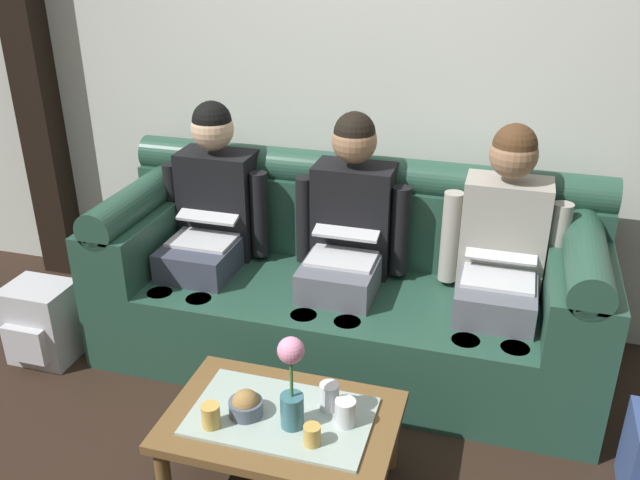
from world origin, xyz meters
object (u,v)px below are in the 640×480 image
cup_near_right (329,396)px  cup_far_left (211,416)px  person_right (501,252)px  coffee_table (282,426)px  person_left (210,217)px  flower_vase (292,383)px  snack_bowl (246,405)px  backpack_left (42,323)px  cup_far_center (312,435)px  couch (347,287)px  person_middle (348,234)px  cup_near_left (345,412)px

cup_near_right → cup_far_left: 0.44m
person_right → coffee_table: person_right is taller
person_left → flower_vase: bearing=-52.9°
snack_bowl → backpack_left: bearing=158.0°
cup_far_left → cup_far_center: bearing=2.1°
person_right → cup_far_left: size_ratio=13.58×
couch → cup_far_left: size_ratio=26.38×
backpack_left → coffee_table: bearing=-19.1°
flower_vase → snack_bowl: flower_vase is taller
flower_vase → backpack_left: (-1.49, 0.54, -0.34)m
person_right → cup_near_right: 1.07m
flower_vase → person_middle: bearing=93.2°
person_middle → person_right: bearing=0.0°
person_middle → cup_near_left: bearing=-76.0°
flower_vase → cup_far_center: flower_vase is taller
person_right → flower_vase: (-0.65, -1.02, -0.12)m
person_middle → person_left: bearing=180.0°
person_right → backpack_left: 2.24m
couch → cup_near_left: size_ratio=23.20×
couch → person_right: (0.71, -0.00, 0.29)m
coffee_table → flower_vase: (0.06, -0.04, 0.24)m
snack_bowl → cup_near_right: cup_near_right is taller
person_middle → cup_near_left: (0.24, -0.96, -0.25)m
person_middle → snack_bowl: person_middle is taller
person_left → cup_near_right: bearing=-45.6°
coffee_table → cup_near_left: (0.24, 0.02, 0.10)m
person_left → person_middle: 0.71m
cup_far_left → flower_vase: bearing=17.0°
person_middle → cup_near_left: person_middle is taller
person_middle → cup_far_center: person_middle is taller
cup_far_center → backpack_left: bearing=159.0°
flower_vase → cup_far_center: (0.10, -0.07, -0.15)m
person_left → cup_far_center: bearing=-51.6°
coffee_table → cup_near_right: 0.21m
couch → cup_near_left: (0.24, -0.96, 0.04)m
snack_bowl → cup_near_left: size_ratio=1.23×
person_left → person_middle: same height
flower_vase → cup_near_left: size_ratio=3.62×
cup_far_center → cup_far_left: 0.38m
person_left → person_middle: bearing=-0.0°
flower_vase → snack_bowl: (-0.18, 0.01, -0.15)m
person_middle → backpack_left: (-1.43, -0.48, -0.46)m
person_left → backpack_left: size_ratio=3.06×
person_left → person_middle: (0.71, -0.00, 0.00)m
snack_bowl → cup_far_left: 0.14m
cup_far_center → cup_near_right: bearing=88.3°
coffee_table → snack_bowl: size_ratio=6.79×
coffee_table → cup_near_left: 0.26m
couch → snack_bowl: couch is taller
cup_near_right → coffee_table: bearing=-151.2°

